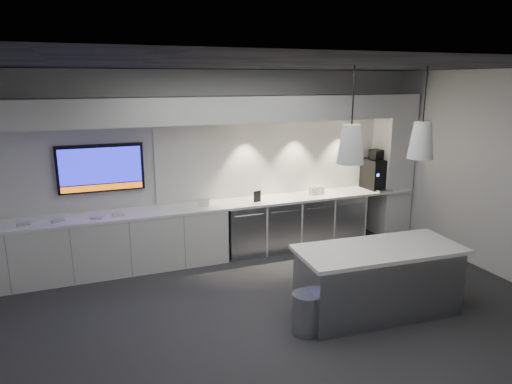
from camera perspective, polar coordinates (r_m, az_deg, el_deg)
name	(u,v)px	position (r m, az deg, el deg)	size (l,w,h in m)	color
floor	(283,316)	(5.85, 3.34, -15.27)	(7.00, 7.00, 0.00)	#2C2C2F
ceiling	(286,65)	(5.11, 3.83, 15.54)	(7.00, 7.00, 0.00)	black
wall_back	(222,163)	(7.58, -4.32, 3.60)	(7.00, 7.00, 0.00)	silver
wall_front	(441,290)	(3.32, 22.16, -11.26)	(7.00, 7.00, 0.00)	silver
wall_right	(508,177)	(7.43, 28.95, 1.67)	(7.00, 7.00, 0.00)	silver
back_counter	(228,204)	(7.41, -3.50, -1.54)	(6.80, 0.65, 0.04)	white
left_base_cabinets	(118,244)	(7.25, -16.83, -6.24)	(3.30, 0.63, 0.86)	silver
fridge_unit_a	(243,229)	(7.62, -1.65, -4.66)	(0.60, 0.61, 0.85)	#92949A
fridge_unit_b	(277,225)	(7.84, 2.70, -4.13)	(0.60, 0.61, 0.85)	#92949A
fridge_unit_c	(310,221)	(8.11, 6.79, -3.61)	(0.60, 0.61, 0.85)	#92949A
fridge_unit_d	(341,217)	(8.41, 10.60, -3.11)	(0.60, 0.61, 0.85)	#92949A
backsplash	(288,156)	(7.97, 4.02, 4.48)	(4.60, 0.03, 1.30)	silver
soffit	(226,109)	(7.18, -3.74, 10.28)	(6.90, 0.60, 0.40)	silver
column	(392,166)	(8.82, 16.66, 3.19)	(0.55, 0.55, 2.60)	silver
wall_tv	(101,168)	(7.21, -18.82, 2.84)	(1.25, 0.07, 0.72)	black
island	(378,280)	(5.94, 14.97, -10.59)	(2.09, 0.99, 0.86)	#92949A
bin	(307,313)	(5.45, 6.34, -14.80)	(0.34, 0.34, 0.48)	#92949A
coffee_machine	(376,172)	(8.63, 14.77, 2.38)	(0.42, 0.58, 0.72)	black
sign_black	(257,196)	(7.46, 0.16, -0.54)	(0.14, 0.02, 0.18)	black
sign_white	(204,202)	(7.22, -6.57, -1.29)	(0.18, 0.02, 0.14)	white
cup_cluster	(316,190)	(8.02, 7.57, 0.22)	(0.26, 0.16, 0.14)	silver
tray_a	(24,225)	(7.05, -27.06, -3.64)	(0.16, 0.16, 0.03)	#BBBBBB
tray_b	(58,220)	(7.04, -23.46, -3.28)	(0.16, 0.16, 0.03)	#BBBBBB
tray_c	(98,217)	(7.00, -19.18, -2.97)	(0.16, 0.16, 0.03)	#BBBBBB
tray_d	(118,214)	(7.04, -16.86, -2.71)	(0.16, 0.16, 0.03)	#BBBBBB
pendant_left	(351,144)	(5.19, 11.78, 5.88)	(0.31, 0.31, 1.14)	silver
pendant_right	(421,140)	(5.77, 19.97, 6.12)	(0.31, 0.31, 1.14)	silver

